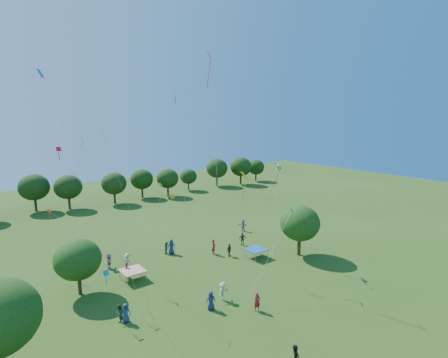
# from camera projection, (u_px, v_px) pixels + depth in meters

# --- Properties ---
(near_tree_north) EXTENTS (4.30, 4.30, 5.42)m
(near_tree_north) POSITION_uv_depth(u_px,v_px,m) (78.00, 259.00, 32.46)
(near_tree_north) COLOR #422B19
(near_tree_north) RESTS_ON ground
(near_tree_east) EXTENTS (4.74, 4.74, 6.15)m
(near_tree_east) POSITION_uv_depth(u_px,v_px,m) (300.00, 223.00, 41.69)
(near_tree_east) COLOR #422B19
(near_tree_east) RESTS_ON ground
(treeline) EXTENTS (88.01, 8.77, 6.77)m
(treeline) POSITION_uv_depth(u_px,v_px,m) (79.00, 185.00, 64.09)
(treeline) COLOR #422B19
(treeline) RESTS_ON ground
(tent_red_stripe) EXTENTS (2.20, 2.20, 1.10)m
(tent_red_stripe) POSITION_uv_depth(u_px,v_px,m) (133.00, 271.00, 35.72)
(tent_red_stripe) COLOR red
(tent_red_stripe) RESTS_ON ground
(tent_blue) EXTENTS (2.20, 2.20, 1.10)m
(tent_blue) POSITION_uv_depth(u_px,v_px,m) (256.00, 249.00, 41.43)
(tent_blue) COLOR #165194
(tent_blue) RESTS_ON ground
(crowd_person_0) EXTENTS (1.03, 0.90, 1.84)m
(crowd_person_0) POSITION_uv_depth(u_px,v_px,m) (171.00, 247.00, 42.60)
(crowd_person_0) COLOR navy
(crowd_person_0) RESTS_ON ground
(crowd_person_1) EXTENTS (0.68, 0.73, 1.64)m
(crowd_person_1) POSITION_uv_depth(u_px,v_px,m) (126.00, 270.00, 36.28)
(crowd_person_1) COLOR maroon
(crowd_person_1) RESTS_ON ground
(crowd_person_2) EXTENTS (0.81, 0.83, 1.53)m
(crowd_person_2) POSITION_uv_depth(u_px,v_px,m) (119.00, 313.00, 28.49)
(crowd_person_2) COLOR #234D21
(crowd_person_2) RESTS_ON ground
(crowd_person_3) EXTENTS (0.97, 1.26, 1.77)m
(crowd_person_3) POSITION_uv_depth(u_px,v_px,m) (128.00, 261.00, 38.40)
(crowd_person_3) COLOR #BEBA98
(crowd_person_3) RESTS_ON ground
(crowd_person_4) EXTENTS (1.12, 0.82, 1.73)m
(crowd_person_4) POSITION_uv_depth(u_px,v_px,m) (243.00, 239.00, 45.46)
(crowd_person_4) COLOR #423B35
(crowd_person_4) RESTS_ON ground
(crowd_person_5) EXTENTS (1.12, 1.74, 1.75)m
(crowd_person_5) POSITION_uv_depth(u_px,v_px,m) (109.00, 261.00, 38.43)
(crowd_person_5) COLOR #A15E9A
(crowd_person_5) RESTS_ON ground
(crowd_person_6) EXTENTS (0.94, 0.73, 1.69)m
(crowd_person_6) POSITION_uv_depth(u_px,v_px,m) (211.00, 301.00, 30.26)
(crowd_person_6) COLOR navy
(crowd_person_6) RESTS_ON ground
(crowd_person_7) EXTENTS (0.69, 0.52, 1.67)m
(crowd_person_7) POSITION_uv_depth(u_px,v_px,m) (257.00, 302.00, 30.07)
(crowd_person_7) COLOR maroon
(crowd_person_7) RESTS_ON ground
(crowd_person_8) EXTENTS (0.80, 0.83, 1.52)m
(crowd_person_8) POSITION_uv_depth(u_px,v_px,m) (167.00, 248.00, 42.65)
(crowd_person_8) COLOR #214F27
(crowd_person_8) RESTS_ON ground
(crowd_person_9) EXTENTS (1.26, 0.89, 1.76)m
(crowd_person_9) POSITION_uv_depth(u_px,v_px,m) (223.00, 291.00, 31.77)
(crowd_person_9) COLOR #B7AB92
(crowd_person_9) RESTS_ON ground
(crowd_person_10) EXTENTS (1.00, 0.66, 1.57)m
(crowd_person_10) POSITION_uv_depth(u_px,v_px,m) (229.00, 250.00, 41.85)
(crowd_person_10) COLOR #382F2D
(crowd_person_10) RESTS_ON ground
(crowd_person_11) EXTENTS (0.92, 1.67, 1.69)m
(crowd_person_11) POSITION_uv_depth(u_px,v_px,m) (243.00, 226.00, 51.06)
(crowd_person_11) COLOR #8A5184
(crowd_person_11) RESTS_ON ground
(crowd_person_12) EXTENTS (0.89, 0.67, 1.60)m
(crowd_person_12) POSITION_uv_depth(u_px,v_px,m) (126.00, 313.00, 28.44)
(crowd_person_12) COLOR navy
(crowd_person_12) RESTS_ON ground
(crowd_person_13) EXTENTS (0.83, 0.80, 1.89)m
(crowd_person_13) POSITION_uv_depth(u_px,v_px,m) (214.00, 247.00, 42.47)
(crowd_person_13) COLOR maroon
(crowd_person_13) RESTS_ON ground
(pirate_kite) EXTENTS (6.10, 5.44, 10.11)m
(pirate_kite) POSITION_uv_depth(u_px,v_px,m) (278.00, 168.00, 39.78)
(pirate_kite) COLOR black
(red_high_kite) EXTENTS (4.12, 7.93, 21.94)m
(red_high_kite) POSITION_uv_depth(u_px,v_px,m) (211.00, 96.00, 35.85)
(red_high_kite) COLOR red
(small_kite_0) EXTENTS (3.68, 4.09, 13.23)m
(small_kite_0) POSITION_uv_depth(u_px,v_px,m) (94.00, 168.00, 37.07)
(small_kite_0) COLOR orange
(small_kite_1) EXTENTS (2.57, 1.00, 7.38)m
(small_kite_1) POSITION_uv_depth(u_px,v_px,m) (168.00, 209.00, 35.88)
(small_kite_1) COLOR orange
(small_kite_2) EXTENTS (0.78, 2.47, 8.27)m
(small_kite_2) POSITION_uv_depth(u_px,v_px,m) (160.00, 196.00, 37.89)
(small_kite_2) COLOR gold
(small_kite_3) EXTENTS (7.18, 1.94, 6.56)m
(small_kite_3) POSITION_uv_depth(u_px,v_px,m) (287.00, 220.00, 33.71)
(small_kite_3) COLOR #348818
(small_kite_4) EXTENTS (2.90, 1.25, 3.15)m
(small_kite_4) POSITION_uv_depth(u_px,v_px,m) (109.00, 277.00, 28.23)
(small_kite_4) COLOR #1171B1
(small_kite_5) EXTENTS (1.18, 1.07, 18.19)m
(small_kite_5) POSITION_uv_depth(u_px,v_px,m) (178.00, 127.00, 40.40)
(small_kite_5) COLOR #8E178A
(small_kite_6) EXTENTS (4.18, 0.69, 13.87)m
(small_kite_6) POSITION_uv_depth(u_px,v_px,m) (114.00, 163.00, 32.46)
(small_kite_6) COLOR white
(small_kite_7) EXTENTS (6.35, 1.40, 18.63)m
(small_kite_7) POSITION_uv_depth(u_px,v_px,m) (64.00, 126.00, 26.24)
(small_kite_7) COLOR #0B6BAD
(small_kite_8) EXTENTS (6.65, 0.56, 12.47)m
(small_kite_8) POSITION_uv_depth(u_px,v_px,m) (78.00, 179.00, 34.12)
(small_kite_8) COLOR #F90E32
(small_kite_9) EXTENTS (7.45, 5.37, 5.59)m
(small_kite_9) POSITION_uv_depth(u_px,v_px,m) (68.00, 222.00, 37.23)
(small_kite_9) COLOR #FF3B0D
(small_kite_10) EXTENTS (2.79, 2.69, 11.36)m
(small_kite_10) POSITION_uv_depth(u_px,v_px,m) (245.00, 194.00, 25.68)
(small_kite_10) COLOR yellow
(small_kite_11) EXTENTS (3.61, 4.43, 9.89)m
(small_kite_11) POSITION_uv_depth(u_px,v_px,m) (266.00, 191.00, 39.22)
(small_kite_11) COLOR #2B9A1C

